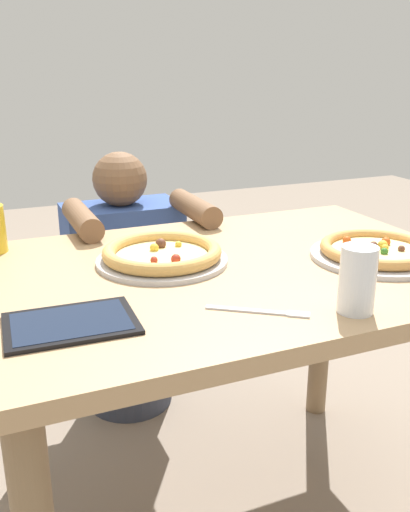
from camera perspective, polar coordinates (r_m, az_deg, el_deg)
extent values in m
cube|color=tan|center=(1.36, 2.52, -1.78)|extent=(1.21, 0.84, 0.04)
cylinder|color=#826748|center=(1.72, -19.33, -12.17)|extent=(0.07, 0.07, 0.71)
cylinder|color=#826748|center=(2.03, 11.74, -6.55)|extent=(0.07, 0.07, 0.71)
cylinder|color=#B7B7BC|center=(1.47, 16.98, -0.01)|extent=(0.33, 0.33, 0.01)
cylinder|color=#E5CC7F|center=(1.47, 17.02, 0.40)|extent=(0.23, 0.23, 0.01)
torus|color=#C68C47|center=(1.46, 17.06, 0.72)|extent=(0.28, 0.28, 0.03)
sphere|color=gold|center=(1.48, 17.56, 1.05)|extent=(0.03, 0.03, 0.03)
sphere|color=#BF4C19|center=(1.43, 14.77, 0.63)|extent=(0.02, 0.02, 0.02)
sphere|color=#BF4C19|center=(1.51, 17.85, 1.37)|extent=(0.02, 0.02, 0.02)
sphere|color=#2D6623|center=(1.44, 17.71, 0.44)|extent=(0.02, 0.02, 0.02)
sphere|color=brown|center=(1.48, 16.69, 1.02)|extent=(0.02, 0.02, 0.02)
sphere|color=#BF4C19|center=(1.50, 14.18, 1.56)|extent=(0.02, 0.02, 0.02)
sphere|color=gold|center=(1.47, 17.78, 0.79)|extent=(0.02, 0.02, 0.02)
sphere|color=brown|center=(1.48, 19.28, 0.70)|extent=(0.02, 0.02, 0.02)
cylinder|color=#B7B7BC|center=(1.38, -4.36, -0.45)|extent=(0.32, 0.32, 0.01)
cylinder|color=#E5CC7F|center=(1.37, -4.37, -0.02)|extent=(0.23, 0.23, 0.01)
torus|color=tan|center=(1.37, -4.38, 0.42)|extent=(0.29, 0.29, 0.03)
sphere|color=gold|center=(1.40, -5.16, 0.84)|extent=(0.02, 0.02, 0.02)
sphere|color=maroon|center=(1.32, -5.19, -0.41)|extent=(0.02, 0.02, 0.02)
sphere|color=maroon|center=(1.32, -2.97, -0.29)|extent=(0.02, 0.02, 0.02)
sphere|color=gold|center=(1.43, -2.71, 1.19)|extent=(0.02, 0.02, 0.02)
sphere|color=brown|center=(1.43, -4.51, 1.25)|extent=(0.03, 0.03, 0.03)
cylinder|color=silver|center=(1.12, 15.19, -2.33)|extent=(0.07, 0.07, 0.13)
cube|color=white|center=(1.10, 16.22, -0.08)|extent=(0.03, 0.03, 0.02)
cube|color=white|center=(1.10, 15.57, -0.63)|extent=(0.04, 0.04, 0.03)
cube|color=white|center=(1.11, 15.95, -0.13)|extent=(0.03, 0.03, 0.02)
cube|color=silver|center=(1.11, 4.15, -5.50)|extent=(0.14, 0.10, 0.00)
cube|color=silver|center=(1.10, 9.32, -5.89)|extent=(0.05, 0.04, 0.00)
cube|color=black|center=(1.08, -13.44, -6.67)|extent=(0.25, 0.18, 0.01)
cube|color=#192338|center=(1.08, -13.46, -6.45)|extent=(0.22, 0.15, 0.00)
cylinder|color=#333847|center=(2.12, -7.80, -9.06)|extent=(0.31, 0.31, 0.45)
cube|color=#334C8C|center=(1.97, -8.28, 0.78)|extent=(0.39, 0.22, 0.31)
sphere|color=brown|center=(1.92, -8.62, 7.70)|extent=(0.18, 0.18, 0.18)
cylinder|color=brown|center=(1.67, -12.35, 3.65)|extent=(0.07, 0.28, 0.07)
cylinder|color=brown|center=(1.77, -1.06, 4.88)|extent=(0.07, 0.28, 0.07)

